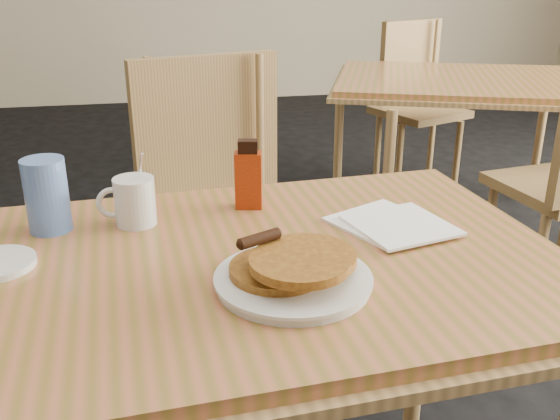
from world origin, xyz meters
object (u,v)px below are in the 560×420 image
at_px(main_table, 253,279).
at_px(chair_neighbor_far, 414,90).
at_px(syrup_bottle, 248,177).
at_px(blue_tumbler, 47,195).
at_px(coffee_mug, 133,200).
at_px(pancake_plate, 294,272).
at_px(chair_main_far, 213,198).
at_px(neighbor_table, 483,87).

relative_size(main_table, chair_neighbor_far, 1.29).
height_order(syrup_bottle, blue_tumbler, syrup_bottle).
relative_size(chair_neighbor_far, coffee_mug, 6.17).
bearing_deg(chair_neighbor_far, coffee_mug, -146.16).
xyz_separation_m(main_table, chair_neighbor_far, (1.29, 2.33, -0.15)).
distance_m(main_table, pancake_plate, 0.14).
bearing_deg(coffee_mug, blue_tumbler, 178.36).
xyz_separation_m(main_table, syrup_bottle, (0.03, 0.24, 0.11)).
height_order(chair_main_far, pancake_plate, chair_main_far).
bearing_deg(syrup_bottle, coffee_mug, -157.32).
bearing_deg(main_table, pancake_plate, -67.14).
bearing_deg(blue_tumbler, main_table, -28.13).
distance_m(neighbor_table, chair_main_far, 1.57).
bearing_deg(pancake_plate, syrup_bottle, 93.04).
relative_size(chair_main_far, blue_tumbler, 6.89).
height_order(main_table, chair_neighbor_far, chair_neighbor_far).
xyz_separation_m(neighbor_table, pancake_plate, (-1.25, -1.70, 0.06)).
xyz_separation_m(coffee_mug, blue_tumbler, (-0.16, 0.00, 0.02)).
distance_m(chair_neighbor_far, syrup_bottle, 2.46).
bearing_deg(pancake_plate, chair_main_far, 93.79).
bearing_deg(main_table, coffee_mug, 136.75).
distance_m(coffee_mug, blue_tumbler, 0.16).
distance_m(neighbor_table, syrup_bottle, 1.85).
distance_m(coffee_mug, syrup_bottle, 0.24).
distance_m(neighbor_table, chair_neighbor_far, 0.76).
relative_size(neighbor_table, chair_main_far, 1.57).
bearing_deg(pancake_plate, coffee_mug, 129.37).
bearing_deg(blue_tumbler, coffee_mug, -0.77).
relative_size(coffee_mug, syrup_bottle, 1.02).
bearing_deg(chair_neighbor_far, main_table, -140.13).
distance_m(main_table, neighbor_table, 2.05).
distance_m(neighbor_table, blue_tumbler, 2.17).
height_order(chair_main_far, chair_neighbor_far, chair_main_far).
relative_size(neighbor_table, chair_neighbor_far, 1.68).
distance_m(main_table, syrup_bottle, 0.27).
relative_size(chair_main_far, pancake_plate, 3.86).
xyz_separation_m(chair_neighbor_far, pancake_plate, (-1.24, -2.45, 0.22)).
distance_m(neighbor_table, coffee_mug, 2.05).
bearing_deg(main_table, syrup_bottle, 82.68).
height_order(chair_neighbor_far, syrup_bottle, chair_neighbor_far).
relative_size(neighbor_table, coffee_mug, 10.35).
xyz_separation_m(neighbor_table, blue_tumbler, (-1.66, -1.39, 0.11)).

